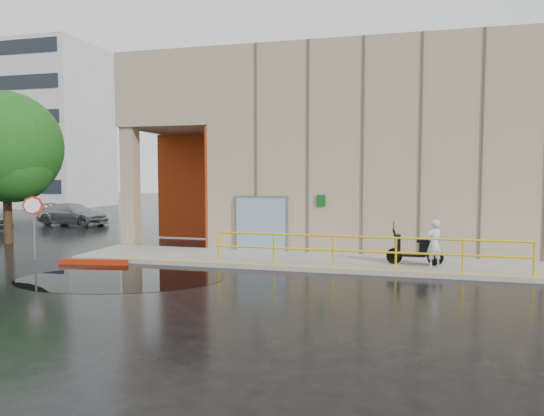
{
  "coord_description": "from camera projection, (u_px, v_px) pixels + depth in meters",
  "views": [
    {
      "loc": [
        5.09,
        -11.84,
        3.07
      ],
      "look_at": [
        1.37,
        3.0,
        2.0
      ],
      "focal_mm": 32.0,
      "sensor_mm": 36.0,
      "label": 1
    }
  ],
  "objects": [
    {
      "name": "guardrail",
      "position": [
        364.0,
        252.0,
        14.87
      ],
      "size": [
        9.56,
        0.06,
        1.03
      ],
      "color": "yellow",
      "rests_on": "sidewalk"
    },
    {
      "name": "scooter",
      "position": [
        416.0,
        240.0,
        15.6
      ],
      "size": [
        1.79,
        0.59,
        1.38
      ],
      "rotation": [
        0.0,
        0.0,
        0.01
      ],
      "color": "black",
      "rests_on": "sidewalk"
    },
    {
      "name": "stop_sign",
      "position": [
        33.0,
        213.0,
        17.25
      ],
      "size": [
        0.58,
        0.45,
        2.3
      ],
      "rotation": [
        0.0,
        0.0,
        0.26
      ],
      "color": "slate",
      "rests_on": "ground"
    },
    {
      "name": "ground",
      "position": [
        195.0,
        290.0,
        12.9
      ],
      "size": [
        120.0,
        120.0,
        0.0
      ],
      "primitive_type": "plane",
      "color": "black",
      "rests_on": "ground"
    },
    {
      "name": "sidewalk",
      "position": [
        359.0,
        263.0,
        16.28
      ],
      "size": [
        20.0,
        3.0,
        0.15
      ],
      "primitive_type": "cube",
      "color": "gray",
      "rests_on": "ground"
    },
    {
      "name": "red_curb",
      "position": [
        93.0,
        262.0,
        16.47
      ],
      "size": [
        2.4,
        0.52,
        0.18
      ],
      "primitive_type": "cube",
      "rotation": [
        0.0,
        0.0,
        0.14
      ],
      "color": "#9E2209",
      "rests_on": "ground"
    },
    {
      "name": "building",
      "position": [
        394.0,
        149.0,
        22.0
      ],
      "size": [
        20.0,
        10.17,
        8.0
      ],
      "color": "tan",
      "rests_on": "ground"
    },
    {
      "name": "puddle",
      "position": [
        121.0,
        278.0,
        14.26
      ],
      "size": [
        6.87,
        5.22,
        0.01
      ],
      "primitive_type": "cube",
      "rotation": [
        0.0,
        0.0,
        0.27
      ],
      "color": "black",
      "rests_on": "ground"
    },
    {
      "name": "person",
      "position": [
        434.0,
        243.0,
        15.18
      ],
      "size": [
        0.66,
        0.61,
        1.51
      ],
      "primitive_type": "imported",
      "rotation": [
        0.0,
        0.0,
        3.73
      ],
      "color": "silver",
      "rests_on": "sidewalk"
    },
    {
      "name": "distant_building",
      "position": [
        38.0,
        128.0,
        46.24
      ],
      "size": [
        12.0,
        8.08,
        15.0
      ],
      "color": "#B9BAB5",
      "rests_on": "ground"
    },
    {
      "name": "tree_near",
      "position": [
        7.0,
        151.0,
        21.21
      ],
      "size": [
        4.87,
        4.87,
        6.71
      ],
      "rotation": [
        0.0,
        0.0,
        0.42
      ],
      "color": "black",
      "rests_on": "ground"
    },
    {
      "name": "car_c",
      "position": [
        73.0,
        214.0,
        29.38
      ],
      "size": [
        4.6,
        2.12,
        1.3
      ],
      "primitive_type": "imported",
      "rotation": [
        0.0,
        0.0,
        1.5
      ],
      "color": "#9D9FA4",
      "rests_on": "ground"
    }
  ]
}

